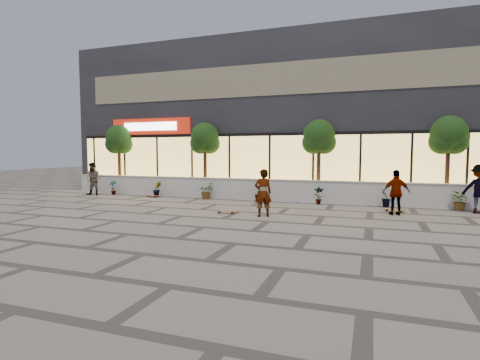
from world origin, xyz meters
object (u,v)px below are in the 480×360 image
(skateboard_left, at_px, (152,196))
(skater_right_far, at_px, (479,189))
(tree_west, at_px, (119,141))
(skater_left, at_px, (93,179))
(tree_mideast, at_px, (319,139))
(skateboard_center, at_px, (226,211))
(tree_east, at_px, (449,137))
(skater_right_near, at_px, (396,193))
(tree_midwest, at_px, (205,140))
(skater_center, at_px, (263,193))
(skateboard_right_near, at_px, (394,210))

(skateboard_left, bearing_deg, skater_right_far, 11.76)
(tree_west, height_order, skater_left, tree_west)
(tree_mideast, xyz_separation_m, skateboard_center, (-2.83, -4.99, -2.90))
(tree_east, bearing_deg, skater_left, -174.05)
(skater_right_far, distance_m, skateboard_left, 14.73)
(tree_east, bearing_deg, skater_right_near, -124.30)
(tree_east, distance_m, skater_right_far, 2.81)
(skater_right_near, bearing_deg, tree_east, -138.14)
(tree_west, xyz_separation_m, skater_right_far, (17.83, -1.75, -2.04))
(tree_west, distance_m, tree_mideast, 11.50)
(tree_midwest, relative_size, tree_east, 1.00)
(skater_right_far, bearing_deg, skater_center, 35.72)
(tree_west, relative_size, skateboard_right_near, 4.37)
(tree_west, distance_m, skateboard_left, 4.52)
(skateboard_center, bearing_deg, tree_mideast, 53.61)
(skater_right_far, distance_m, skateboard_center, 9.75)
(tree_west, xyz_separation_m, tree_mideast, (11.50, 0.00, 0.00))
(tree_midwest, height_order, skater_right_near, tree_midwest)
(tree_west, relative_size, skater_left, 2.19)
(skater_left, bearing_deg, skater_center, -27.34)
(tree_mideast, bearing_deg, skater_right_far, -15.45)
(skater_right_near, bearing_deg, tree_mideast, -57.96)
(skater_left, bearing_deg, skater_right_far, -9.38)
(tree_mideast, bearing_deg, skateboard_right_near, -35.92)
(tree_midwest, xyz_separation_m, skater_center, (4.72, -5.19, -2.12))
(skater_right_far, relative_size, skateboard_left, 2.22)
(skater_center, xyz_separation_m, skater_right_near, (4.59, 1.98, -0.02))
(skater_right_near, height_order, skater_right_far, skater_right_far)
(tree_east, relative_size, skateboard_center, 4.66)
(tree_east, height_order, skateboard_left, tree_east)
(tree_mideast, height_order, skater_left, tree_mideast)
(skater_center, bearing_deg, tree_west, -55.60)
(tree_midwest, height_order, skater_right_far, tree_midwest)
(tree_east, relative_size, skateboard_left, 4.60)
(skater_left, relative_size, skateboard_right_near, 1.99)
(tree_west, xyz_separation_m, skater_left, (-0.34, -1.81, -2.09))
(tree_west, height_order, skateboard_right_near, tree_west)
(skateboard_left, bearing_deg, skater_left, -162.18)
(tree_east, relative_size, skateboard_right_near, 4.37)
(tree_west, xyz_separation_m, skater_right_near, (14.81, -3.21, -2.14))
(skater_left, bearing_deg, skateboard_left, -4.48)
(tree_east, bearing_deg, skater_right_far, -64.68)
(skater_right_near, bearing_deg, skater_center, 9.52)
(tree_mideast, relative_size, skateboard_right_near, 4.37)
(skateboard_right_near, bearing_deg, skateboard_center, -137.36)
(tree_midwest, bearing_deg, skater_center, -47.73)
(tree_east, bearing_deg, tree_midwest, 180.00)
(tree_mideast, height_order, skater_right_near, tree_mideast)
(skater_center, bearing_deg, tree_mideast, -132.51)
(tree_east, xyz_separation_m, skateboard_left, (-13.88, -1.50, -2.90))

